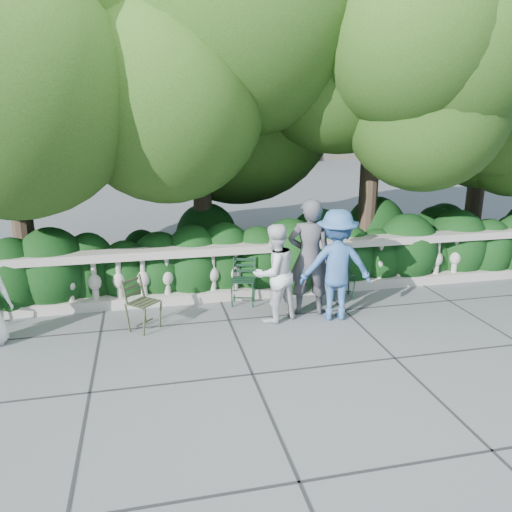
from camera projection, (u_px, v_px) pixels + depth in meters
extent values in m
plane|color=#53565B|center=(271.00, 338.00, 7.44)|extent=(90.00, 90.00, 0.00)
cube|color=#9E998E|center=(246.00, 292.00, 9.11)|extent=(12.00, 0.32, 0.18)
cube|color=#9E998E|center=(246.00, 248.00, 8.88)|extent=(12.00, 0.36, 0.14)
cylinder|color=#3F3023|center=(22.00, 215.00, 9.41)|extent=(0.40, 0.40, 2.80)
cylinder|color=#3F3023|center=(202.00, 188.00, 10.63)|extent=(0.40, 0.40, 3.40)
ellipsoid|color=#1A340E|center=(201.00, 47.00, 9.39)|extent=(6.24, 6.24, 4.68)
cylinder|color=#3F3023|center=(368.00, 197.00, 10.76)|extent=(0.40, 0.40, 3.00)
ellipsoid|color=#1A340E|center=(386.00, 77.00, 9.67)|extent=(5.52, 5.52, 4.14)
cylinder|color=#3F3023|center=(475.00, 198.00, 11.92)|extent=(0.40, 0.40, 2.60)
ellipsoid|color=#1A340E|center=(498.00, 106.00, 10.97)|extent=(4.80, 4.80, 3.60)
imported|color=#414045|center=(309.00, 257.00, 8.14)|extent=(0.79, 0.61, 1.94)
imported|color=silver|center=(274.00, 273.00, 7.90)|extent=(0.95, 0.86, 1.59)
imported|color=#325A96|center=(336.00, 265.00, 7.96)|extent=(1.25, 0.84, 1.80)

